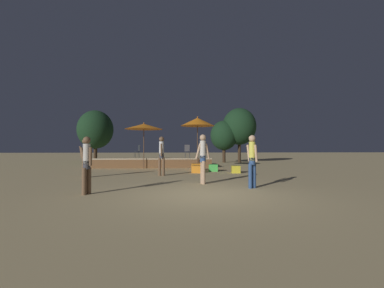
{
  "coord_description": "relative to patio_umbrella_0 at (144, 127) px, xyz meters",
  "views": [
    {
      "loc": [
        -0.84,
        -7.31,
        1.37
      ],
      "look_at": [
        0.0,
        6.08,
        1.55
      ],
      "focal_mm": 24.0,
      "sensor_mm": 36.0,
      "label": 1
    }
  ],
  "objects": [
    {
      "name": "background_tree_3",
      "position": [
        -5.85,
        9.15,
        0.07
      ],
      "size": [
        2.6,
        2.6,
        4.23
      ],
      "color": "#3D2B1C",
      "rests_on": "ground"
    },
    {
      "name": "person_3",
      "position": [
        3.09,
        -7.16,
        -1.68
      ],
      "size": [
        0.58,
        0.31,
        1.86
      ],
      "rotation": [
        0.0,
        0.0,
        4.92
      ],
      "color": "tan",
      "rests_on": "ground"
    },
    {
      "name": "bistro_chair_0",
      "position": [
        -0.66,
        1.99,
        -1.53
      ],
      "size": [
        0.46,
        0.46,
        0.9
      ],
      "rotation": [
        0.0,
        0.0,
        5.17
      ],
      "color": "#2D3338",
      "rests_on": "wooden_deck"
    },
    {
      "name": "patio_umbrella_0",
      "position": [
        0.0,
        0.0,
        0.0
      ],
      "size": [
        2.45,
        2.45,
        2.98
      ],
      "color": "brown",
      "rests_on": "ground"
    },
    {
      "name": "person_1",
      "position": [
        1.38,
        -4.26,
        -1.66
      ],
      "size": [
        0.32,
        0.58,
        1.9
      ],
      "rotation": [
        0.0,
        0.0,
        3.15
      ],
      "color": "brown",
      "rests_on": "ground"
    },
    {
      "name": "cube_seat_0",
      "position": [
        4.23,
        -2.15,
        -2.53
      ],
      "size": [
        0.59,
        0.59,
        0.39
      ],
      "rotation": [
        0.0,
        0.0,
        -0.18
      ],
      "color": "#4CC651",
      "rests_on": "ground"
    },
    {
      "name": "cube_seat_3",
      "position": [
        3.22,
        -3.0,
        -2.53
      ],
      "size": [
        0.62,
        0.62,
        0.38
      ],
      "rotation": [
        0.0,
        0.0,
        -0.28
      ],
      "color": "orange",
      "rests_on": "ground"
    },
    {
      "name": "cube_seat_1",
      "position": [
        3.3,
        -1.41,
        -2.52
      ],
      "size": [
        0.57,
        0.57,
        0.4
      ],
      "rotation": [
        0.0,
        0.0,
        0.02
      ],
      "color": "orange",
      "rests_on": "ground"
    },
    {
      "name": "person_4",
      "position": [
        -0.51,
        -9.11,
        -1.81
      ],
      "size": [
        0.45,
        0.33,
        1.69
      ],
      "rotation": [
        0.0,
        0.0,
        4.15
      ],
      "color": "brown",
      "rests_on": "ground"
    },
    {
      "name": "background_tree_1",
      "position": [
        7.87,
        6.34,
        0.55
      ],
      "size": [
        3.05,
        3.05,
        4.96
      ],
      "color": "#3D2B1C",
      "rests_on": "ground"
    },
    {
      "name": "person_0",
      "position": [
        4.64,
        -8.3,
        -1.74
      ],
      "size": [
        0.3,
        0.47,
        1.78
      ],
      "rotation": [
        0.0,
        0.0,
        0.49
      ],
      "color": "#2D4C7F",
      "rests_on": "ground"
    },
    {
      "name": "ground_plane",
      "position": [
        2.92,
        -9.45,
        -2.72
      ],
      "size": [
        120.0,
        120.0,
        0.0
      ],
      "primitive_type": "plane",
      "color": "tan"
    },
    {
      "name": "frisbee_disc",
      "position": [
        5.47,
        -5.39,
        -2.7
      ],
      "size": [
        0.25,
        0.25,
        0.03
      ],
      "color": "#E54C99",
      "rests_on": "ground"
    },
    {
      "name": "wooden_deck",
      "position": [
        0.43,
        1.31,
        -2.44
      ],
      "size": [
        8.08,
        2.28,
        0.65
      ],
      "color": "brown",
      "rests_on": "ground"
    },
    {
      "name": "person_2",
      "position": [
        -2.06,
        -4.84,
        -1.76
      ],
      "size": [
        0.5,
        0.3,
        1.76
      ],
      "rotation": [
        0.0,
        0.0,
        1.42
      ],
      "color": "brown",
      "rests_on": "ground"
    },
    {
      "name": "background_tree_2",
      "position": [
        -5.24,
        7.03,
        0.27
      ],
      "size": [
        3.17,
        3.17,
        4.74
      ],
      "color": "#3D2B1C",
      "rests_on": "ground"
    },
    {
      "name": "background_tree_0",
      "position": [
        6.43,
        6.28,
        -0.27
      ],
      "size": [
        2.44,
        2.44,
        3.81
      ],
      "color": "#3D2B1C",
      "rests_on": "ground"
    },
    {
      "name": "bistro_chair_1",
      "position": [
        2.87,
        1.12,
        -1.53
      ],
      "size": [
        0.41,
        0.41,
        0.9
      ],
      "rotation": [
        0.0,
        0.0,
        2.99
      ],
      "color": "#47474C",
      "rests_on": "wooden_deck"
    },
    {
      "name": "patio_umbrella_1",
      "position": [
        3.5,
        0.07,
        0.33
      ],
      "size": [
        2.24,
        2.24,
        3.41
      ],
      "color": "brown",
      "rests_on": "ground"
    },
    {
      "name": "cube_seat_2",
      "position": [
        5.29,
        -3.19,
        -2.53
      ],
      "size": [
        0.5,
        0.5,
        0.38
      ],
      "rotation": [
        0.0,
        0.0,
        -0.12
      ],
      "color": "yellow",
      "rests_on": "ground"
    }
  ]
}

